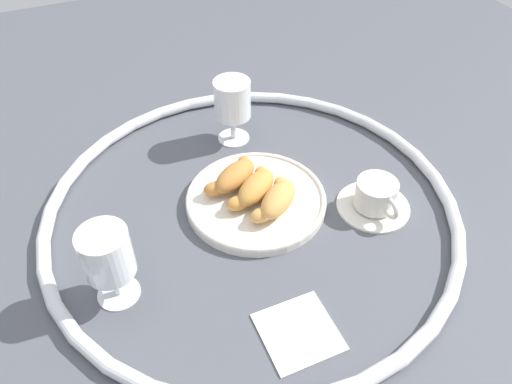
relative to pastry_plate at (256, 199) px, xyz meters
name	(u,v)px	position (x,y,z in m)	size (l,w,h in m)	color
ground_plane	(252,212)	(-0.02, -0.02, -0.01)	(2.20, 2.20, 0.00)	#4C4F56
table_chrome_rim	(252,207)	(-0.02, -0.02, 0.00)	(0.76, 0.76, 0.02)	silver
pastry_plate	(256,199)	(0.00, 0.00, 0.00)	(0.26, 0.26, 0.02)	silver
croissant_large	(276,200)	(0.02, -0.04, 0.03)	(0.12, 0.11, 0.04)	#D6994C
croissant_small	(255,188)	(0.00, 0.00, 0.03)	(0.12, 0.11, 0.04)	#CC893D
croissant_extra	(234,176)	(-0.02, 0.05, 0.03)	(0.12, 0.10, 0.04)	#BC7A38
coffee_cup_near	(375,198)	(0.20, -0.10, 0.02)	(0.14, 0.14, 0.06)	silver
juice_glass_left	(107,256)	(-0.28, -0.10, 0.08)	(0.08, 0.08, 0.14)	white
juice_glass_right	(232,101)	(0.04, 0.20, 0.08)	(0.08, 0.08, 0.14)	white
folded_napkin	(299,331)	(-0.05, -0.27, -0.01)	(0.11, 0.11, 0.01)	silver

